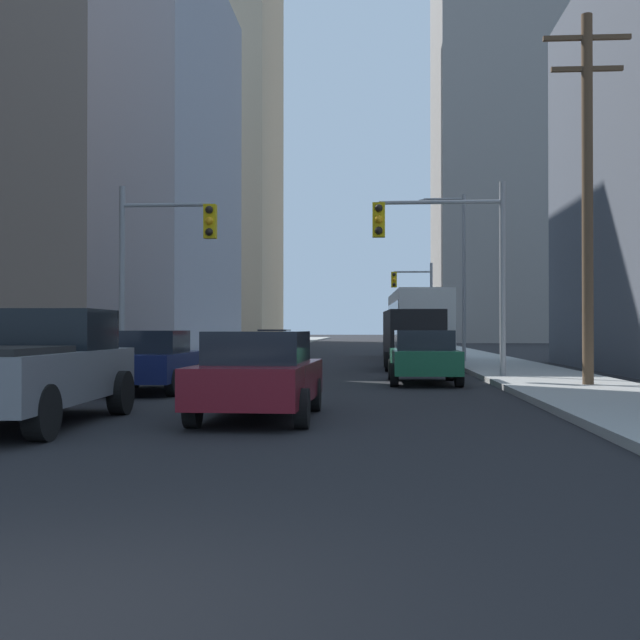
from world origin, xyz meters
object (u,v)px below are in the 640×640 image
object	(u,v)px
cargo_van_black	(413,336)
traffic_signal_far_right	(414,293)
city_bus	(417,322)
pickup_truck_grey	(32,368)
sedan_maroon	(259,375)
traffic_signal_near_right	(445,246)
sedan_green	(424,357)
traffic_signal_near_left	(162,250)
sedan_red	(275,343)
sedan_navy	(151,361)

from	to	relation	value
cargo_van_black	traffic_signal_far_right	size ratio (longest dim) A/B	0.88
city_bus	traffic_signal_far_right	world-z (taller)	traffic_signal_far_right
pickup_truck_grey	traffic_signal_far_right	xyz separation A→B (m)	(8.28, 41.48, 3.06)
sedan_maroon	traffic_signal_near_right	world-z (taller)	traffic_signal_near_right
city_bus	sedan_green	bearing A→B (deg)	-92.56
traffic_signal_near_left	traffic_signal_near_right	world-z (taller)	same
cargo_van_black	traffic_signal_far_right	distance (m)	23.53
sedan_maroon	traffic_signal_near_left	world-z (taller)	traffic_signal_near_left
city_bus	traffic_signal_near_right	xyz separation A→B (m)	(-0.07, -16.91, 2.12)
traffic_signal_near_right	sedan_maroon	bearing A→B (deg)	-111.37
sedan_maroon	traffic_signal_near_left	xyz separation A→B (m)	(-4.56, 10.60, 3.24)
sedan_red	traffic_signal_far_right	distance (m)	13.28
sedan_navy	pickup_truck_grey	bearing A→B (deg)	-90.59
city_bus	sedan_maroon	size ratio (longest dim) A/B	2.72
sedan_maroon	traffic_signal_far_right	distance (m)	40.81
sedan_red	pickup_truck_grey	bearing A→B (deg)	-90.10
sedan_red	traffic_signal_near_right	distance (m)	21.56
sedan_maroon	traffic_signal_near_right	xyz separation A→B (m)	(4.15, 10.60, 3.28)
city_bus	traffic_signal_far_right	size ratio (longest dim) A/B	1.93
city_bus	sedan_navy	size ratio (longest dim) A/B	2.74
pickup_truck_grey	traffic_signal_near_right	xyz separation A→B (m)	(7.72, 11.67, 3.12)
traffic_signal_near_right	cargo_van_black	bearing A→B (deg)	95.99
cargo_van_black	sedan_red	world-z (taller)	cargo_van_black
city_bus	cargo_van_black	bearing A→B (deg)	-94.10
city_bus	traffic_signal_near_left	size ratio (longest dim) A/B	1.93
traffic_signal_near_left	traffic_signal_far_right	distance (m)	31.22
sedan_maroon	sedan_navy	world-z (taller)	same
city_bus	pickup_truck_grey	xyz separation A→B (m)	(-7.79, -28.58, -1.00)
sedan_green	sedan_red	world-z (taller)	same
pickup_truck_grey	cargo_van_black	bearing A→B (deg)	68.79
pickup_truck_grey	sedan_maroon	size ratio (longest dim) A/B	1.29
traffic_signal_near_right	traffic_signal_far_right	distance (m)	29.81
sedan_green	sedan_red	bearing A→B (deg)	107.95
city_bus	traffic_signal_near_left	world-z (taller)	traffic_signal_near_left
sedan_navy	sedan_red	xyz separation A→B (m)	(-0.01, 24.81, 0.00)
pickup_truck_grey	traffic_signal_far_right	world-z (taller)	traffic_signal_far_right
city_bus	traffic_signal_near_left	distance (m)	19.16
traffic_signal_near_left	traffic_signal_near_right	bearing A→B (deg)	0.00
sedan_maroon	sedan_navy	bearing A→B (deg)	121.63
sedan_navy	traffic_signal_near_left	distance (m)	5.98
traffic_signal_near_right	sedan_navy	bearing A→B (deg)	-147.26
sedan_maroon	traffic_signal_near_right	bearing A→B (deg)	68.63
sedan_green	traffic_signal_near_left	distance (m)	8.71
sedan_navy	cargo_van_black	bearing A→B (deg)	58.52
sedan_red	sedan_navy	bearing A→B (deg)	-89.97
cargo_van_black	traffic_signal_near_left	distance (m)	10.66
pickup_truck_grey	sedan_navy	distance (m)	6.76
sedan_maroon	pickup_truck_grey	bearing A→B (deg)	-163.33
city_bus	sedan_maroon	xyz separation A→B (m)	(-4.22, -27.51, -1.16)
pickup_truck_grey	traffic_signal_near_right	bearing A→B (deg)	56.52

